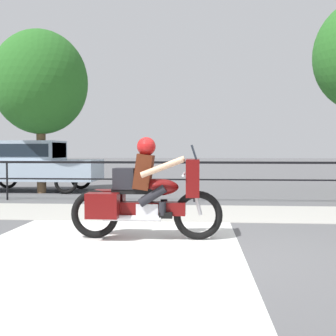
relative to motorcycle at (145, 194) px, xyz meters
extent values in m
plane|color=#565659|center=(0.70, -0.68, -0.70)|extent=(120.00, 120.00, 0.00)
cube|color=#A8A59E|center=(0.70, 2.72, -0.70)|extent=(44.00, 2.40, 0.01)
cube|color=silver|center=(-0.48, -0.88, -0.70)|extent=(3.79, 6.00, 0.01)
cube|color=black|center=(0.70, 4.67, 0.34)|extent=(36.00, 0.04, 0.06)
cube|color=black|center=(0.70, 4.67, -0.11)|extent=(36.00, 0.03, 0.04)
cylinder|color=black|center=(-4.40, 4.67, -0.17)|extent=(0.05, 0.05, 1.07)
cylinder|color=black|center=(0.70, 4.67, -0.17)|extent=(0.05, 0.05, 1.07)
torus|color=black|center=(0.82, 0.00, -0.33)|extent=(0.75, 0.11, 0.75)
torus|color=black|center=(-0.79, 0.00, -0.33)|extent=(0.75, 0.11, 0.75)
cube|color=#5B0C0C|center=(0.01, 0.00, -0.23)|extent=(1.22, 0.22, 0.20)
cube|color=silver|center=(0.04, 0.00, -0.28)|extent=(0.34, 0.26, 0.26)
ellipsoid|color=#5B0C0C|center=(0.21, 0.00, 0.10)|extent=(0.63, 0.30, 0.26)
cube|color=black|center=(-0.15, 0.00, 0.04)|extent=(0.71, 0.28, 0.08)
cube|color=#5B0C0C|center=(0.74, 0.00, 0.25)|extent=(0.20, 0.60, 0.56)
cube|color=#1E232B|center=(0.76, 0.00, 0.64)|extent=(0.10, 0.51, 0.24)
cylinder|color=silver|center=(0.60, 0.00, 0.30)|extent=(0.04, 0.70, 0.04)
cylinder|color=silver|center=(-0.18, -0.16, -0.36)|extent=(0.88, 0.09, 0.09)
cube|color=#5B0C0C|center=(-0.61, -0.24, -0.16)|extent=(0.48, 0.28, 0.38)
cube|color=#5B0C0C|center=(-0.61, 0.24, -0.16)|extent=(0.48, 0.28, 0.38)
cylinder|color=silver|center=(0.79, 0.00, -0.04)|extent=(0.19, 0.06, 0.58)
cube|color=#4C1E0F|center=(-0.02, 0.00, 0.34)|extent=(0.31, 0.36, 0.56)
sphere|color=tan|center=(0.02, 0.00, 0.71)|extent=(0.23, 0.23, 0.23)
sphere|color=#B21919|center=(0.02, 0.00, 0.73)|extent=(0.29, 0.29, 0.29)
cylinder|color=black|center=(0.13, -0.15, -0.02)|extent=(0.44, 0.13, 0.34)
cylinder|color=black|center=(0.28, -0.15, -0.21)|extent=(0.11, 0.11, 0.20)
cube|color=black|center=(0.33, -0.15, -0.31)|extent=(0.20, 0.10, 0.09)
cylinder|color=black|center=(0.13, 0.15, -0.02)|extent=(0.44, 0.13, 0.34)
cylinder|color=black|center=(0.28, 0.15, -0.21)|extent=(0.11, 0.11, 0.20)
cube|color=black|center=(0.33, 0.15, -0.31)|extent=(0.20, 0.10, 0.09)
cylinder|color=tan|center=(0.29, -0.30, 0.42)|extent=(0.65, 0.09, 0.32)
cylinder|color=tan|center=(0.29, 0.30, 0.42)|extent=(0.65, 0.09, 0.32)
cube|color=black|center=(-0.32, 0.00, 0.24)|extent=(0.32, 0.30, 0.32)
cube|color=#9EB2C6|center=(-4.60, 7.12, 0.00)|extent=(4.26, 1.79, 0.67)
cube|color=#9EB2C6|center=(-4.86, 7.12, 0.65)|extent=(2.22, 1.58, 0.62)
cube|color=#19232D|center=(-3.77, 7.12, 0.65)|extent=(0.04, 1.40, 0.50)
cube|color=#19232D|center=(-4.86, 7.12, 0.65)|extent=(2.04, 1.61, 0.41)
torus|color=black|center=(-3.28, 6.30, -0.33)|extent=(0.74, 0.11, 0.74)
torus|color=black|center=(-3.28, 7.95, -0.33)|extent=(0.74, 0.11, 0.74)
torus|color=black|center=(-5.93, 7.95, -0.33)|extent=(0.74, 0.11, 0.74)
cylinder|color=brown|center=(-4.15, 6.54, 0.43)|extent=(0.28, 0.28, 2.27)
ellipsoid|color=#286623|center=(-4.15, 6.54, 2.78)|extent=(2.95, 2.95, 3.24)
camera|label=1|loc=(0.83, -6.41, 0.69)|focal=45.00mm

